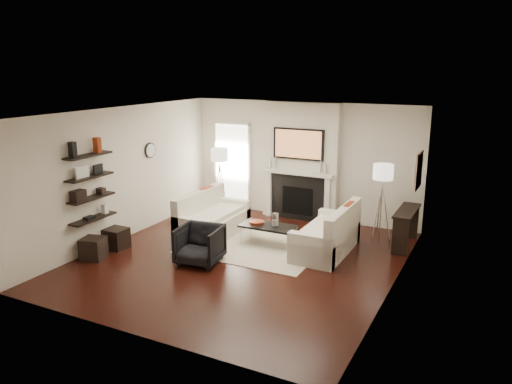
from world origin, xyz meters
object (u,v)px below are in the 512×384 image
at_px(lamp_left_shade, 219,155).
at_px(armchair, 200,243).
at_px(loveseat_left_base, 213,226).
at_px(coffee_table, 268,226).
at_px(loveseat_right_base, 326,242).
at_px(lamp_right_shade, 383,172).
at_px(ottoman_near, 116,238).

bearing_deg(lamp_left_shade, armchair, -66.11).
bearing_deg(lamp_left_shade, loveseat_left_base, -64.71).
xyz_separation_m(coffee_table, armchair, (-0.71, -1.38, -0.02)).
relative_size(loveseat_right_base, lamp_left_shade, 4.50).
relative_size(loveseat_left_base, loveseat_right_base, 1.00).
distance_m(lamp_left_shade, lamp_right_shade, 3.91).
bearing_deg(loveseat_left_base, armchair, -67.57).
bearing_deg(loveseat_left_base, ottoman_near, -130.85).
bearing_deg(ottoman_near, lamp_left_shade, 78.13).
relative_size(coffee_table, armchair, 1.43).
height_order(loveseat_left_base, ottoman_near, loveseat_left_base).
bearing_deg(armchair, lamp_left_shade, 105.91).
height_order(coffee_table, ottoman_near, coffee_table).
xyz_separation_m(loveseat_right_base, armchair, (-1.86, -1.55, 0.17)).
bearing_deg(loveseat_right_base, loveseat_left_base, -176.69).
relative_size(armchair, ottoman_near, 1.92).
height_order(loveseat_right_base, coffee_table, same).
bearing_deg(coffee_table, loveseat_left_base, 178.75).
bearing_deg(loveseat_right_base, armchair, -140.15).
bearing_deg(armchair, loveseat_left_base, 104.44).
distance_m(loveseat_right_base, lamp_right_shade, 1.82).
bearing_deg(loveseat_right_base, lamp_right_shade, 54.07).
distance_m(loveseat_right_base, coffee_table, 1.17).
height_order(loveseat_left_base, coffee_table, same).
bearing_deg(coffee_table, ottoman_near, -150.36).
relative_size(loveseat_left_base, ottoman_near, 4.50).
bearing_deg(ottoman_near, armchair, 2.90).
bearing_deg(lamp_right_shade, loveseat_left_base, -159.33).
distance_m(loveseat_right_base, ottoman_near, 4.09).
xyz_separation_m(armchair, ottoman_near, (-1.88, -0.10, -0.18)).
xyz_separation_m(loveseat_right_base, lamp_left_shade, (-3.12, 1.30, 1.24)).
height_order(armchair, lamp_right_shade, lamp_right_shade).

